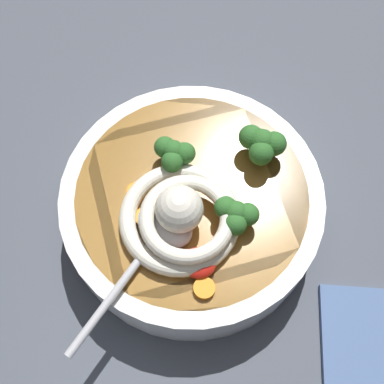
{
  "coord_description": "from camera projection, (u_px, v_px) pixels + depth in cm",
  "views": [
    {
      "loc": [
        5.81,
        -21.85,
        56.43
      ],
      "look_at": [
        3.27,
        0.16,
        10.33
      ],
      "focal_mm": 45.78,
      "sensor_mm": 36.0,
      "label": 1
    }
  ],
  "objects": [
    {
      "name": "broccoli_floret_left",
      "position": [
        236.0,
        215.0,
        0.48
      ],
      "size": [
        4.52,
        3.89,
        3.58
      ],
      "color": "#7A9E60",
      "rests_on": "soup_bowl"
    },
    {
      "name": "carrot_slice_rear",
      "position": [
        145.0,
        218.0,
        0.49
      ],
      "size": [
        2.02,
        2.02,
        0.73
      ],
      "primitive_type": "cylinder",
      "color": "orange",
      "rests_on": "soup_bowl"
    },
    {
      "name": "soup_bowl",
      "position": [
        192.0,
        205.0,
        0.54
      ],
      "size": [
        27.92,
        27.92,
        6.79
      ],
      "color": "white",
      "rests_on": "table_slab"
    },
    {
      "name": "table_slab",
      "position": [
        165.0,
        221.0,
        0.59
      ],
      "size": [
        112.52,
        112.52,
        3.54
      ],
      "primitive_type": "cube",
      "color": "#474C56",
      "rests_on": "ground"
    },
    {
      "name": "carrot_slice_far",
      "position": [
        136.0,
        192.0,
        0.51
      ],
      "size": [
        2.02,
        2.02,
        0.62
      ],
      "primitive_type": "cylinder",
      "color": "orange",
      "rests_on": "soup_bowl"
    },
    {
      "name": "noodle_pile",
      "position": [
        182.0,
        216.0,
        0.48
      ],
      "size": [
        13.46,
        13.2,
        5.41
      ],
      "color": "silver",
      "rests_on": "soup_bowl"
    },
    {
      "name": "soup_spoon",
      "position": [
        157.0,
        236.0,
        0.48
      ],
      "size": [
        10.87,
        16.86,
        1.6
      ],
      "rotation": [
        0.0,
        0.0,
        4.24
      ],
      "color": "#B7B7BC",
      "rests_on": "soup_bowl"
    },
    {
      "name": "carrot_slice_extra_a",
      "position": [
        204.0,
        288.0,
        0.46
      ],
      "size": [
        2.1,
        2.1,
        0.64
      ],
      "primitive_type": "cylinder",
      "color": "orange",
      "rests_on": "soup_bowl"
    },
    {
      "name": "chili_sauce_dollop",
      "position": [
        198.0,
        263.0,
        0.47
      ],
      "size": [
        3.48,
        3.13,
        1.57
      ],
      "primitive_type": "ellipsoid",
      "color": "red",
      "rests_on": "soup_bowl"
    },
    {
      "name": "broccoli_floret_right",
      "position": [
        262.0,
        144.0,
        0.51
      ],
      "size": [
        5.08,
        4.37,
        4.02
      ],
      "color": "#7A9E60",
      "rests_on": "soup_bowl"
    },
    {
      "name": "broccoli_floret_near_spoon",
      "position": [
        174.0,
        154.0,
        0.51
      ],
      "size": [
        4.49,
        3.87,
        3.55
      ],
      "color": "#7A9E60",
      "rests_on": "soup_bowl"
    }
  ]
}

